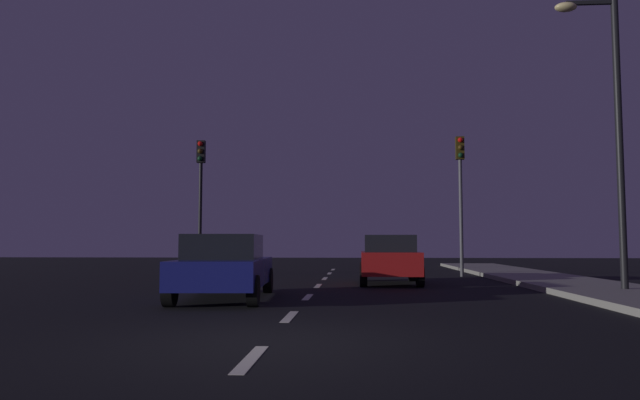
# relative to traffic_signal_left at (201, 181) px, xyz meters

# --- Properties ---
(ground_plane) EXTENTS (80.00, 80.00, 0.00)m
(ground_plane) POSITION_rel_traffic_signal_left_xyz_m (5.10, -8.62, -3.77)
(ground_plane) COLOR black
(sidewalk_curb_right) EXTENTS (3.00, 40.00, 0.15)m
(sidewalk_curb_right) POSITION_rel_traffic_signal_left_xyz_m (12.60, -8.62, -3.70)
(sidewalk_curb_right) COLOR gray
(sidewalk_curb_right) RESTS_ON ground_plane
(lane_stripe_nearest) EXTENTS (0.16, 1.60, 0.01)m
(lane_stripe_nearest) POSITION_rel_traffic_signal_left_xyz_m (5.10, -16.82, -3.77)
(lane_stripe_nearest) COLOR silver
(lane_stripe_nearest) RESTS_ON ground_plane
(lane_stripe_second) EXTENTS (0.16, 1.60, 0.01)m
(lane_stripe_second) POSITION_rel_traffic_signal_left_xyz_m (5.10, -13.02, -3.77)
(lane_stripe_second) COLOR silver
(lane_stripe_second) RESTS_ON ground_plane
(lane_stripe_third) EXTENTS (0.16, 1.60, 0.01)m
(lane_stripe_third) POSITION_rel_traffic_signal_left_xyz_m (5.10, -9.22, -3.77)
(lane_stripe_third) COLOR silver
(lane_stripe_third) RESTS_ON ground_plane
(lane_stripe_fourth) EXTENTS (0.16, 1.60, 0.01)m
(lane_stripe_fourth) POSITION_rel_traffic_signal_left_xyz_m (5.10, -5.42, -3.77)
(lane_stripe_fourth) COLOR silver
(lane_stripe_fourth) RESTS_ON ground_plane
(lane_stripe_fifth) EXTENTS (0.16, 1.60, 0.01)m
(lane_stripe_fifth) POSITION_rel_traffic_signal_left_xyz_m (5.10, -1.62, -3.77)
(lane_stripe_fifth) COLOR silver
(lane_stripe_fifth) RESTS_ON ground_plane
(lane_stripe_sixth) EXTENTS (0.16, 1.60, 0.01)m
(lane_stripe_sixth) POSITION_rel_traffic_signal_left_xyz_m (5.10, 2.18, -3.77)
(lane_stripe_sixth) COLOR silver
(lane_stripe_sixth) RESTS_ON ground_plane
(lane_stripe_seventh) EXTENTS (0.16, 1.60, 0.01)m
(lane_stripe_seventh) POSITION_rel_traffic_signal_left_xyz_m (5.10, 5.98, -3.77)
(lane_stripe_seventh) COLOR silver
(lane_stripe_seventh) RESTS_ON ground_plane
(traffic_signal_left) EXTENTS (0.32, 0.38, 5.43)m
(traffic_signal_left) POSITION_rel_traffic_signal_left_xyz_m (0.00, 0.00, 0.00)
(traffic_signal_left) COLOR black
(traffic_signal_left) RESTS_ON ground_plane
(traffic_signal_right) EXTENTS (0.32, 0.38, 5.48)m
(traffic_signal_right) POSITION_rel_traffic_signal_left_xyz_m (10.34, 0.00, 0.03)
(traffic_signal_right) COLOR #4C4C51
(traffic_signal_right) RESTS_ON ground_plane
(car_stopped_ahead) EXTENTS (1.90, 3.88, 1.54)m
(car_stopped_ahead) POSITION_rel_traffic_signal_left_xyz_m (7.30, -4.37, -2.99)
(car_stopped_ahead) COLOR #B21919
(car_stopped_ahead) RESTS_ON ground_plane
(car_adjacent_lane) EXTENTS (2.15, 4.62, 1.47)m
(car_adjacent_lane) POSITION_rel_traffic_signal_left_xyz_m (3.25, -9.90, -3.02)
(car_adjacent_lane) COLOR navy
(car_adjacent_lane) RESTS_ON ground_plane
(street_lamp_right) EXTENTS (1.59, 0.36, 7.56)m
(street_lamp_right) POSITION_rel_traffic_signal_left_xyz_m (12.68, -8.14, 0.72)
(street_lamp_right) COLOR black
(street_lamp_right) RESTS_ON ground_plane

